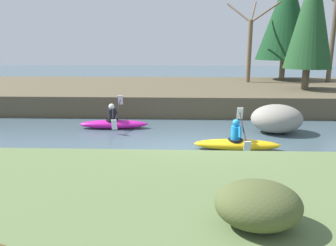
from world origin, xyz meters
name	(u,v)px	position (x,y,z in m)	size (l,w,h in m)	color
ground_plane	(191,151)	(0.00, 0.00, 0.00)	(90.00, 90.00, 0.00)	#425660
riverbank_near	(202,239)	(0.00, -5.39, 0.36)	(44.00, 6.59, 0.72)	#5B7042
riverbank_far	(187,93)	(0.00, 9.47, 0.49)	(44.00, 9.81, 0.98)	brown
conifer_tree_far_left	(312,15)	(6.20, 7.67, 4.74)	(2.42, 2.42, 6.44)	brown
conifer_tree_left	(287,15)	(6.48, 12.75, 5.17)	(3.69, 3.69, 7.05)	#7A664C
bare_tree_upstream	(250,44)	(3.89, 11.13, 3.35)	(2.80, 2.77, 5.01)	brown
bare_tree_mid_downstream	(333,32)	(9.00, 11.37, 4.07)	(3.61, 3.57, 6.56)	brown
shrub_clump_third	(258,205)	(0.76, -5.58, 1.05)	(1.23, 1.03, 0.67)	#4C562D
kayaker_lead	(237,143)	(1.47, 0.18, 0.22)	(2.78, 2.07, 1.20)	yellow
kayaker_middle	(114,123)	(-3.01, 2.78, 0.22)	(2.78, 2.07, 1.20)	#C61999
boulder_midstream	(277,119)	(3.29, 2.36, 0.54)	(1.93, 1.51, 1.09)	gray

